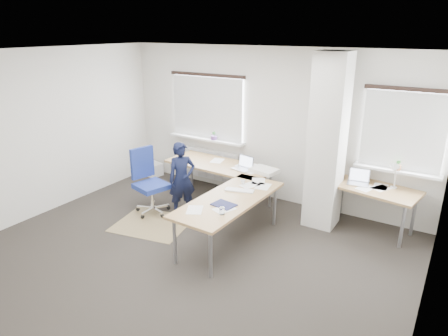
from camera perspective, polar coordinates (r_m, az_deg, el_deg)
The scene contains 8 objects.
ground at distance 5.93m, azimuth -5.11°, elevation -12.09°, with size 6.00×6.00×0.00m, color #292521.
room_shell at distance 5.49m, azimuth -1.28°, elevation 5.25°, with size 6.04×5.04×2.82m.
floor_mat at distance 6.82m, azimuth -10.20°, elevation -7.87°, with size 1.17×0.99×0.01m, color olive.
white_crate at distance 9.01m, azimuth -10.28°, elevation -0.09°, with size 0.45×0.32×0.27m, color white.
desk_main at distance 6.58m, azimuth 0.38°, elevation -1.96°, with size 2.41×2.69×0.96m.
desk_side at distance 6.70m, azimuth 20.41°, elevation -2.93°, with size 1.50×0.93×1.22m.
task_chair at distance 7.13m, azimuth -10.43°, elevation -3.83°, with size 0.64×0.63×1.15m.
person at distance 6.85m, azimuth -6.02°, elevation -1.60°, with size 0.47×0.31×1.30m, color black.
Camera 1 is at (3.09, -4.01, 3.09)m, focal length 32.00 mm.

